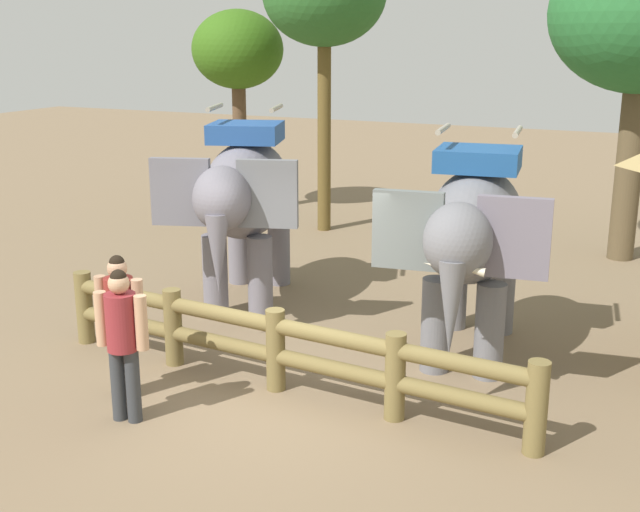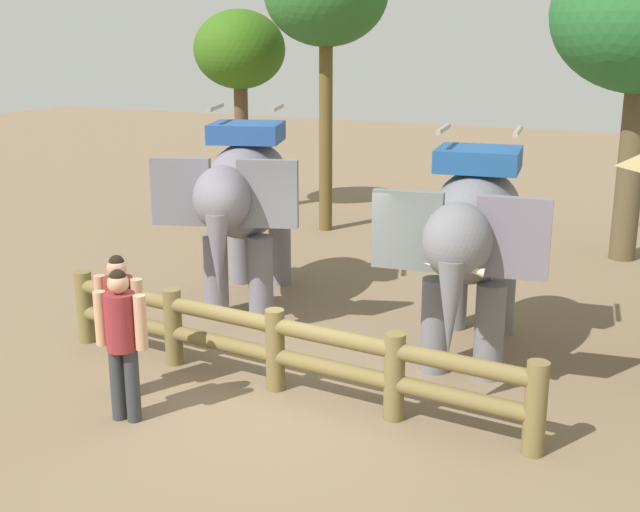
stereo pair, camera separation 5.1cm
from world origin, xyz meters
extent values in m
plane|color=#7D674C|center=(0.00, 0.00, 0.00)|extent=(60.00, 60.00, 0.00)
cylinder|color=olive|center=(-3.24, 0.57, 0.53)|extent=(0.24, 0.24, 1.05)
cylinder|color=olive|center=(-1.62, 0.42, 0.53)|extent=(0.24, 0.24, 1.05)
cylinder|color=olive|center=(0.00, 0.27, 0.53)|extent=(0.24, 0.24, 1.05)
cylinder|color=olive|center=(1.62, 0.12, 0.53)|extent=(0.24, 0.24, 1.05)
cylinder|color=olive|center=(3.24, -0.02, 0.53)|extent=(0.24, 0.24, 1.05)
cylinder|color=olive|center=(0.00, 0.27, 0.45)|extent=(6.49, 0.80, 0.20)
cylinder|color=olive|center=(0.00, 0.27, 0.85)|extent=(6.49, 0.80, 0.20)
cylinder|color=slate|center=(-1.46, 2.57, 0.65)|extent=(0.39, 0.39, 1.30)
cylinder|color=slate|center=(-2.14, 2.35, 0.65)|extent=(0.39, 0.39, 1.30)
cylinder|color=slate|center=(-2.00, 4.24, 0.65)|extent=(0.39, 0.39, 1.30)
cylinder|color=slate|center=(-2.68, 4.02, 0.65)|extent=(0.39, 0.39, 1.30)
ellipsoid|color=slate|center=(-2.07, 3.29, 1.87)|extent=(2.13, 3.18, 1.52)
ellipsoid|color=slate|center=(-1.54, 1.65, 2.06)|extent=(1.09, 1.18, 0.93)
cube|color=slate|center=(-0.98, 1.95, 2.11)|extent=(0.86, 0.39, 0.97)
cube|color=slate|center=(-2.18, 1.57, 2.11)|extent=(0.86, 0.39, 0.97)
cone|color=slate|center=(-1.44, 1.32, 1.32)|extent=(0.35, 0.35, 1.19)
cube|color=#265095|center=(-2.07, 3.29, 2.78)|extent=(1.35, 1.27, 0.30)
cylinder|color=#A59E8C|center=(-1.60, 3.45, 3.17)|extent=(0.34, 0.86, 0.08)
cylinder|color=#A59E8C|center=(-2.54, 3.14, 3.17)|extent=(0.34, 0.86, 0.08)
cylinder|color=slate|center=(2.32, 1.76, 0.63)|extent=(0.38, 0.38, 1.27)
cylinder|color=slate|center=(1.63, 1.67, 0.63)|extent=(0.38, 0.38, 1.27)
cylinder|color=slate|center=(2.10, 3.45, 0.63)|extent=(0.38, 0.38, 1.27)
cylinder|color=slate|center=(1.41, 3.37, 0.63)|extent=(0.38, 0.38, 1.27)
ellipsoid|color=slate|center=(1.87, 2.56, 1.82)|extent=(1.61, 2.98, 1.48)
ellipsoid|color=slate|center=(2.08, 0.89, 2.00)|extent=(0.92, 1.04, 0.90)
cube|color=slate|center=(2.67, 1.09, 2.06)|extent=(0.85, 0.23, 0.95)
cube|color=slate|center=(1.45, 0.93, 2.06)|extent=(0.85, 0.23, 0.95)
cone|color=slate|center=(2.12, 0.56, 1.28)|extent=(0.34, 0.34, 1.16)
cone|color=beige|center=(2.27, 0.68, 1.74)|extent=(0.39, 0.15, 0.16)
cone|color=beige|center=(1.94, 0.64, 1.74)|extent=(0.39, 0.15, 0.16)
cube|color=#1F518E|center=(1.87, 2.56, 2.70)|extent=(1.19, 1.08, 0.30)
cylinder|color=#A59E8C|center=(2.35, 2.62, 3.08)|extent=(0.18, 0.86, 0.07)
cylinder|color=#A59E8C|center=(1.39, 2.50, 3.08)|extent=(0.18, 0.86, 0.07)
cylinder|color=#33363B|center=(-1.08, -1.17, 0.43)|extent=(0.17, 0.17, 0.87)
cylinder|color=#33363B|center=(-1.27, -1.20, 0.43)|extent=(0.17, 0.17, 0.87)
cylinder|color=maroon|center=(-1.17, -1.18, 1.20)|extent=(0.40, 0.40, 0.66)
cylinder|color=tan|center=(-0.93, -1.15, 1.22)|extent=(0.14, 0.14, 0.63)
cylinder|color=tan|center=(-1.42, -1.22, 1.22)|extent=(0.14, 0.14, 0.63)
sphere|color=tan|center=(-1.17, -1.18, 1.65)|extent=(0.24, 0.24, 0.24)
sphere|color=black|center=(-1.17, -1.18, 1.72)|extent=(0.19, 0.19, 0.19)
cylinder|color=#343231|center=(-1.51, -0.64, 0.43)|extent=(0.16, 0.16, 0.86)
cylinder|color=#343231|center=(-1.70, -0.67, 0.43)|extent=(0.16, 0.16, 0.86)
cylinder|color=maroon|center=(-1.61, -0.66, 1.19)|extent=(0.39, 0.39, 0.66)
cylinder|color=tan|center=(-1.36, -0.62, 1.20)|extent=(0.14, 0.14, 0.62)
cylinder|color=tan|center=(-1.85, -0.69, 1.20)|extent=(0.14, 0.14, 0.62)
sphere|color=tan|center=(-1.61, -0.66, 1.64)|extent=(0.24, 0.24, 0.24)
sphere|color=black|center=(-1.61, -0.66, 1.70)|extent=(0.19, 0.19, 0.19)
cylinder|color=brown|center=(-5.57, 9.13, 1.66)|extent=(0.33, 0.33, 3.32)
ellipsoid|color=#346215|center=(-5.57, 9.13, 3.92)|extent=(2.16, 2.16, 1.84)
cylinder|color=brown|center=(3.37, 8.51, 1.86)|extent=(0.50, 0.50, 3.71)
cylinder|color=brown|center=(-2.94, 8.28, 2.20)|extent=(0.29, 0.29, 4.39)
camera|label=1|loc=(4.41, -8.07, 4.35)|focal=45.80mm
camera|label=2|loc=(4.46, -8.05, 4.35)|focal=45.80mm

